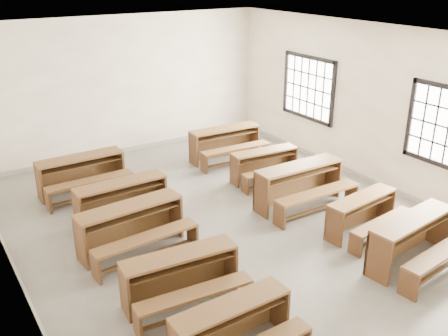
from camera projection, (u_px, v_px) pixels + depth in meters
room at (229, 102)px, 8.10m from camera, size 8.50×8.50×3.20m
desk_set_0 at (233, 326)px, 5.70m from camera, size 1.47×0.77×0.66m
desk_set_1 at (181, 275)px, 6.60m from camera, size 1.63×0.95×0.70m
desk_set_2 at (132, 224)px, 7.80m from camera, size 1.74×0.99×0.76m
desk_set_3 at (123, 199)px, 8.71m from camera, size 1.63×0.87×0.72m
desk_set_4 at (82, 172)px, 9.78m from camera, size 1.68×0.89×0.75m
desk_set_5 at (414, 238)px, 7.44m from camera, size 1.74×1.03×0.75m
desk_set_6 at (363, 212)px, 8.34m from camera, size 1.50×0.89×0.64m
desk_set_7 at (301, 182)px, 9.26m from camera, size 1.77×0.94×0.79m
desk_set_8 at (265, 163)px, 10.39m from camera, size 1.51×0.88×0.65m
desk_set_9 at (226, 141)px, 11.48m from camera, size 1.70×0.95×0.75m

